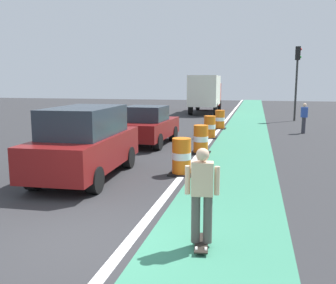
{
  "coord_description": "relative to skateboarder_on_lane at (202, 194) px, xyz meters",
  "views": [
    {
      "loc": [
        2.96,
        -5.64,
        2.75
      ],
      "look_at": [
        0.63,
        4.29,
        1.1
      ],
      "focal_mm": 40.13,
      "sensor_mm": 36.0,
      "label": 1
    }
  ],
  "objects": [
    {
      "name": "delivery_truck_down_block",
      "position": [
        -3.54,
        27.12,
        0.94
      ],
      "size": [
        2.56,
        7.67,
        3.23
      ],
      "color": "silver",
      "rests_on": "ground"
    },
    {
      "name": "traffic_barrel_back",
      "position": [
        -1.37,
        12.28,
        -0.38
      ],
      "size": [
        0.73,
        0.73,
        1.09
      ],
      "color": "orange",
      "rests_on": "ground"
    },
    {
      "name": "traffic_barrel_mid",
      "position": [
        -1.22,
        8.28,
        -0.38
      ],
      "size": [
        0.73,
        0.73,
        1.09
      ],
      "color": "orange",
      "rests_on": "ground"
    },
    {
      "name": "pedestrian_crossing",
      "position": [
        3.31,
        15.08,
        -0.05
      ],
      "size": [
        0.34,
        0.2,
        1.61
      ],
      "color": "#33333D",
      "rests_on": "ground"
    },
    {
      "name": "bike_lane_strip",
      "position": [
        0.25,
        11.71,
        -0.91
      ],
      "size": [
        2.5,
        80.0,
        0.01
      ],
      "primitive_type": "cube",
      "color": "#387F60",
      "rests_on": "ground"
    },
    {
      "name": "lane_divider_stripe",
      "position": [
        -1.25,
        11.71,
        -0.91
      ],
      "size": [
        0.2,
        80.0,
        0.01
      ],
      "primitive_type": "cube",
      "color": "silver",
      "rests_on": "ground"
    },
    {
      "name": "ground_plane",
      "position": [
        -2.15,
        -0.29,
        -0.91
      ],
      "size": [
        100.0,
        100.0,
        0.0
      ],
      "primitive_type": "plane",
      "color": "#2D2D30"
    },
    {
      "name": "skateboarder_on_lane",
      "position": [
        0.0,
        0.0,
        0.0
      ],
      "size": [
        0.57,
        0.82,
        1.69
      ],
      "color": "black",
      "rests_on": "ground"
    },
    {
      "name": "traffic_barrel_far",
      "position": [
        -1.24,
        16.07,
        -0.38
      ],
      "size": [
        0.73,
        0.73,
        1.09
      ],
      "color": "orange",
      "rests_on": "ground"
    },
    {
      "name": "traffic_barrel_front",
      "position": [
        -1.3,
        4.82,
        -0.38
      ],
      "size": [
        0.73,
        0.73,
        1.09
      ],
      "color": "orange",
      "rests_on": "ground"
    },
    {
      "name": "parked_suv_nearest",
      "position": [
        -3.9,
        3.81,
        0.12
      ],
      "size": [
        2.07,
        4.67,
        2.04
      ],
      "color": "maroon",
      "rests_on": "ground"
    },
    {
      "name": "parked_sedan_second",
      "position": [
        -3.79,
        9.76,
        -0.08
      ],
      "size": [
        2.02,
        4.15,
        1.7
      ],
      "color": "maroon",
      "rests_on": "ground"
    },
    {
      "name": "traffic_light_corner",
      "position": [
        3.46,
        21.66,
        2.59
      ],
      "size": [
        0.41,
        0.32,
        5.1
      ],
      "color": "#2D2D2D",
      "rests_on": "ground"
    }
  ]
}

